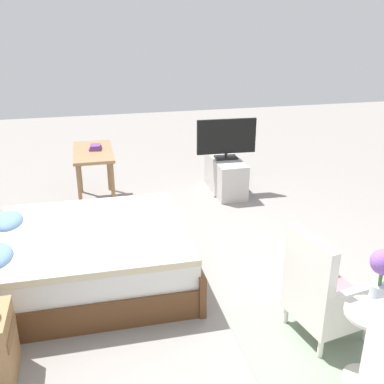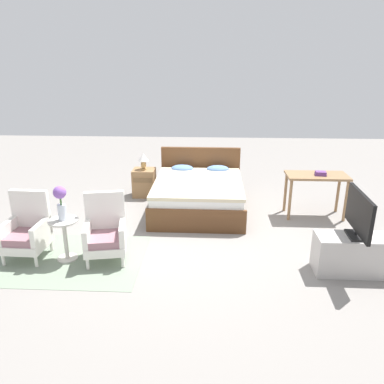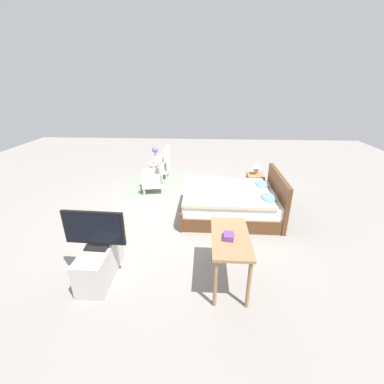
{
  "view_description": "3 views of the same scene",
  "coord_description": "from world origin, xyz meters",
  "views": [
    {
      "loc": [
        -3.96,
        0.92,
        2.49
      ],
      "look_at": [
        0.36,
        -0.11,
        0.72
      ],
      "focal_mm": 42.0,
      "sensor_mm": 36.0,
      "label": 1
    },
    {
      "loc": [
        0.18,
        -5.4,
        2.62
      ],
      "look_at": [
        -0.09,
        0.05,
        0.7
      ],
      "focal_mm": 35.0,
      "sensor_mm": 36.0,
      "label": 2
    },
    {
      "loc": [
        5.01,
        0.51,
        2.71
      ],
      "look_at": [
        0.22,
        0.25,
        0.63
      ],
      "focal_mm": 24.0,
      "sensor_mm": 36.0,
      "label": 3
    }
  ],
  "objects": [
    {
      "name": "book_stack",
      "position": [
        2.07,
        0.84,
        0.8
      ],
      "size": [
        0.21,
        0.18,
        0.07
      ],
      "color": "#66387A",
      "rests_on": "vanity_desk"
    },
    {
      "name": "bed",
      "position": [
        -0.02,
        1.1,
        0.3
      ],
      "size": [
        1.62,
        2.04,
        0.96
      ],
      "color": "brown",
      "rests_on": "ground_plane"
    },
    {
      "name": "armchair_by_window_left",
      "position": [
        -2.34,
        -0.81,
        0.38
      ],
      "size": [
        0.56,
        0.56,
        0.92
      ],
      "color": "white",
      "rests_on": "floor_rug"
    },
    {
      "name": "armchair_by_window_right",
      "position": [
        -1.24,
        -0.81,
        0.38
      ],
      "size": [
        0.63,
        0.63,
        0.92
      ],
      "color": "white",
      "rests_on": "floor_rug"
    },
    {
      "name": "ground_plane",
      "position": [
        0.0,
        0.0,
        0.0
      ],
      "size": [
        16.0,
        16.0,
        0.0
      ],
      "primitive_type": "plane",
      "color": "gray"
    },
    {
      "name": "tv_stand",
      "position": [
        2.04,
        -1.02,
        0.26
      ],
      "size": [
        0.96,
        0.4,
        0.51
      ],
      "color": "#B7B2AD",
      "rests_on": "ground_plane"
    },
    {
      "name": "table_lamp",
      "position": [
        -1.15,
        1.78,
        0.77
      ],
      "size": [
        0.22,
        0.22,
        0.33
      ],
      "color": "tan",
      "rests_on": "nightstand"
    },
    {
      "name": "floor_rug",
      "position": [
        -1.79,
        -0.87,
        0.0
      ],
      "size": [
        2.1,
        1.5,
        0.01
      ],
      "color": "gray",
      "rests_on": "ground_plane"
    },
    {
      "name": "nightstand",
      "position": [
        -1.15,
        1.77,
        0.28
      ],
      "size": [
        0.44,
        0.41,
        0.56
      ],
      "color": "#997047",
      "rests_on": "ground_plane"
    },
    {
      "name": "side_table",
      "position": [
        -1.79,
        -0.87,
        0.37
      ],
      "size": [
        0.4,
        0.4,
        0.6
      ],
      "color": "beige",
      "rests_on": "ground_plane"
    },
    {
      "name": "flower_vase",
      "position": [
        -1.79,
        -0.87,
        0.89
      ],
      "size": [
        0.17,
        0.17,
        0.48
      ],
      "color": "silver",
      "rests_on": "side_table"
    },
    {
      "name": "vanity_desk",
      "position": [
        2.03,
        0.87,
        0.65
      ],
      "size": [
        1.04,
        0.52,
        0.77
      ],
      "color": "#8E6B47",
      "rests_on": "ground_plane"
    },
    {
      "name": "tv_flatscreen",
      "position": [
        2.04,
        -1.02,
        0.82
      ],
      "size": [
        0.21,
        0.87,
        0.58
      ],
      "color": "black",
      "rests_on": "tv_stand"
    }
  ]
}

